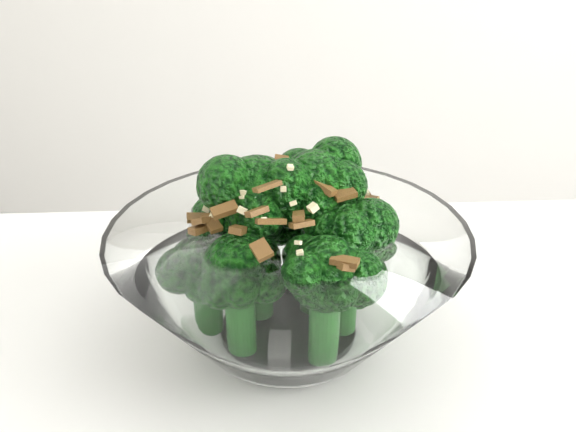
# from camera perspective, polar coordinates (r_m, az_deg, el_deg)

# --- Properties ---
(broccoli_dish) EXTENTS (0.25, 0.25, 0.14)m
(broccoli_dish) POSITION_cam_1_polar(r_m,az_deg,el_deg) (0.46, -0.03, -5.12)
(broccoli_dish) COLOR white
(broccoli_dish) RESTS_ON table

